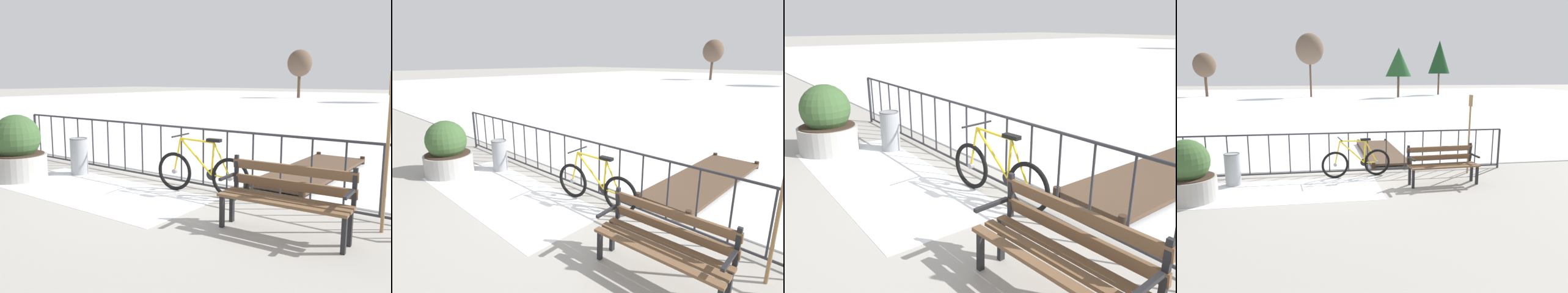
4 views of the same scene
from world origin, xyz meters
The scene contains 10 objects.
ground_plane centered at (0.00, 0.00, 0.00)m, with size 160.00×160.00×0.00m, color #9E9991.
snow_patch centered at (-0.94, -1.20, 0.00)m, with size 3.98×1.69×0.01m, color white.
railing_fence centered at (0.00, 0.00, 0.56)m, with size 9.06×0.06×1.07m.
bicycle_near_railing centered at (0.65, -0.29, 0.37)m, with size 1.71×0.52×0.97m.
park_bench centered at (2.52, -1.14, 0.51)m, with size 1.62×0.56×0.89m.
planter_with_shrub centered at (-2.83, -1.47, 0.55)m, with size 1.05×1.05×1.23m.
trash_bin centered at (-2.19, -0.53, 0.37)m, with size 0.35×0.35×0.73m.
oar_upright centered at (3.47, -0.38, 1.14)m, with size 0.04×0.16×1.98m.
wooden_dock centered at (1.66, 2.02, 0.12)m, with size 1.10×3.54×0.20m.
tree_far_west centered at (-12.70, 35.74, 3.55)m, with size 2.50×2.50×4.96m.
Camera 1 is at (4.54, -5.73, 1.88)m, focal length 38.22 mm.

